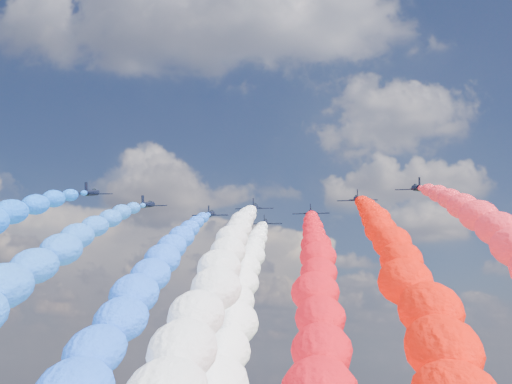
# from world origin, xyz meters

# --- Properties ---
(jet_0) EXTENTS (8.70, 11.67, 5.08)m
(jet_0) POSITION_xyz_m (-32.17, -6.04, 109.04)
(jet_0) COLOR black
(jet_1) EXTENTS (8.77, 11.72, 5.08)m
(jet_1) POSITION_xyz_m (-23.46, 5.69, 109.04)
(jet_1) COLOR black
(trail_1) EXTENTS (7.18, 108.76, 48.64)m
(trail_1) POSITION_xyz_m (-23.46, -49.66, 87.17)
(trail_1) COLOR blue
(jet_2) EXTENTS (8.49, 11.52, 5.08)m
(jet_2) POSITION_xyz_m (-11.27, 16.44, 109.04)
(jet_2) COLOR black
(trail_2) EXTENTS (7.18, 108.76, 48.64)m
(trail_2) POSITION_xyz_m (-11.27, -38.91, 87.17)
(trail_2) COLOR blue
(jet_3) EXTENTS (8.30, 11.38, 5.08)m
(jet_3) POSITION_xyz_m (-0.72, 9.90, 109.04)
(jet_3) COLOR black
(trail_3) EXTENTS (7.18, 108.76, 48.64)m
(trail_3) POSITION_xyz_m (-0.72, -45.45, 87.17)
(trail_3) COLOR white
(jet_4) EXTENTS (8.41, 11.46, 5.08)m
(jet_4) POSITION_xyz_m (0.54, 27.60, 109.04)
(jet_4) COLOR black
(trail_4) EXTENTS (7.18, 108.76, 48.64)m
(trail_4) POSITION_xyz_m (0.54, -27.76, 87.17)
(trail_4) COLOR white
(jet_5) EXTENTS (8.72, 11.68, 5.08)m
(jet_5) POSITION_xyz_m (11.63, 16.13, 109.04)
(jet_5) COLOR black
(trail_5) EXTENTS (7.18, 108.76, 48.64)m
(trail_5) POSITION_xyz_m (11.63, -39.23, 87.17)
(trail_5) COLOR red
(jet_6) EXTENTS (8.76, 11.71, 5.08)m
(jet_6) POSITION_xyz_m (21.03, 3.47, 109.04)
(jet_6) COLOR black
(trail_6) EXTENTS (7.18, 108.76, 48.64)m
(trail_6) POSITION_xyz_m (21.03, -51.88, 87.17)
(trail_6) COLOR red
(jet_7) EXTENTS (8.63, 11.62, 5.08)m
(jet_7) POSITION_xyz_m (31.93, -5.41, 109.04)
(jet_7) COLOR black
(trail_7) EXTENTS (7.18, 108.76, 48.64)m
(trail_7) POSITION_xyz_m (31.93, -60.77, 87.17)
(trail_7) COLOR red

